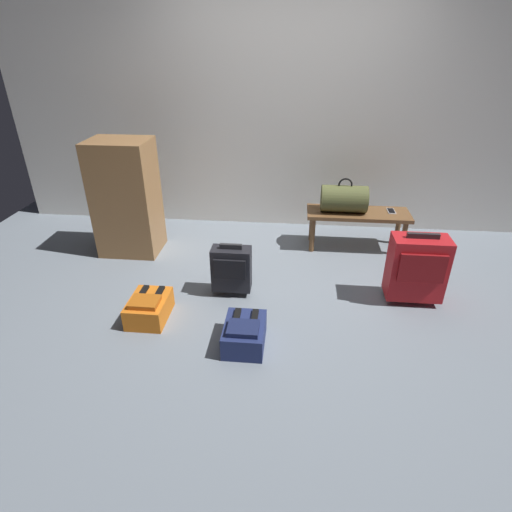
% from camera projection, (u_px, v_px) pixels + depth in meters
% --- Properties ---
extents(ground_plane, '(6.60, 6.60, 0.00)m').
position_uv_depth(ground_plane, '(278.00, 299.00, 3.39)').
color(ground_plane, slate).
extents(back_wall, '(6.00, 0.10, 2.80)m').
position_uv_depth(back_wall, '(290.00, 94.00, 4.13)').
color(back_wall, silver).
rests_on(back_wall, ground).
extents(bench, '(1.00, 0.36, 0.39)m').
position_uv_depth(bench, '(358.00, 217.00, 4.07)').
color(bench, brown).
rests_on(bench, ground).
extents(duffel_bag_olive, '(0.44, 0.26, 0.34)m').
position_uv_depth(duffel_bag_olive, '(344.00, 199.00, 3.99)').
color(duffel_bag_olive, '#51562D').
rests_on(duffel_bag_olive, bench).
extents(cell_phone, '(0.07, 0.14, 0.01)m').
position_uv_depth(cell_phone, '(391.00, 211.00, 4.05)').
color(cell_phone, silver).
rests_on(cell_phone, bench).
extents(suitcase_upright_red, '(0.43, 0.26, 0.60)m').
position_uv_depth(suitcase_upright_red, '(417.00, 267.00, 3.23)').
color(suitcase_upright_red, red).
rests_on(suitcase_upright_red, ground).
extents(suitcase_small_charcoal, '(0.32, 0.18, 0.46)m').
position_uv_depth(suitcase_small_charcoal, '(231.00, 269.00, 3.36)').
color(suitcase_small_charcoal, black).
rests_on(suitcase_small_charcoal, ground).
extents(backpack_navy, '(0.28, 0.38, 0.21)m').
position_uv_depth(backpack_navy, '(245.00, 334.00, 2.85)').
color(backpack_navy, navy).
rests_on(backpack_navy, ground).
extents(backpack_orange, '(0.28, 0.38, 0.21)m').
position_uv_depth(backpack_orange, '(149.00, 308.00, 3.12)').
color(backpack_orange, orange).
rests_on(backpack_orange, ground).
extents(side_cabinet, '(0.56, 0.44, 1.10)m').
position_uv_depth(side_cabinet, '(126.00, 198.00, 3.92)').
color(side_cabinet, olive).
rests_on(side_cabinet, ground).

